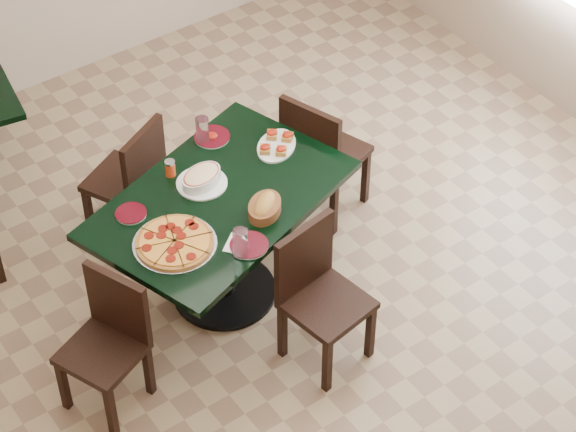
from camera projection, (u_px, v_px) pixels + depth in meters
floor at (301, 303)px, 6.40m from camera, size 5.50×5.50×0.00m
main_table at (221, 222)px, 6.07m from camera, size 1.59×1.27×0.75m
chair_far at (132, 176)px, 6.51m from camera, size 0.51×0.51×0.82m
chair_near at (317, 289)px, 5.85m from camera, size 0.45×0.45×0.84m
chair_right at (319, 152)px, 6.61m from camera, size 0.52×0.52×0.88m
chair_left at (110, 336)px, 5.65m from camera, size 0.48×0.48×0.80m
pepperoni_pizza at (175, 242)px, 5.67m from camera, size 0.43×0.43×0.04m
lasagna_casserole at (201, 178)px, 5.98m from camera, size 0.28×0.28×0.09m
bread_basket at (265, 207)px, 5.83m from camera, size 0.29×0.27×0.10m
bruschetta_platter at (276, 144)px, 6.22m from camera, size 0.36×0.34×0.05m
side_plate_near at (249, 245)px, 5.67m from camera, size 0.20×0.20×0.02m
side_plate_far_r at (212, 137)px, 6.29m from camera, size 0.20×0.20×0.03m
side_plate_far_l at (131, 214)px, 5.84m from camera, size 0.17×0.17×0.02m
napkin_setting at (240, 244)px, 5.68m from camera, size 0.19×0.19×0.01m
water_glass_a at (202, 130)px, 6.22m from camera, size 0.07×0.07×0.16m
water_glass_b at (240, 243)px, 5.57m from camera, size 0.08×0.08×0.17m
pepper_shaker at (170, 168)px, 6.03m from camera, size 0.06×0.06×0.10m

